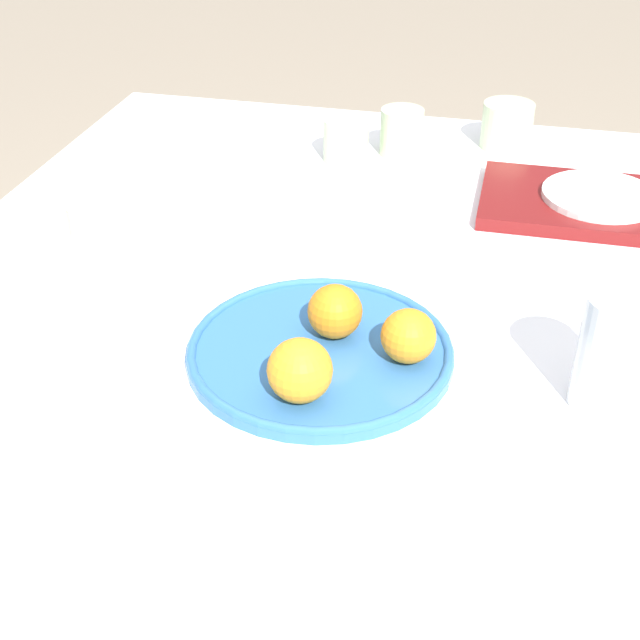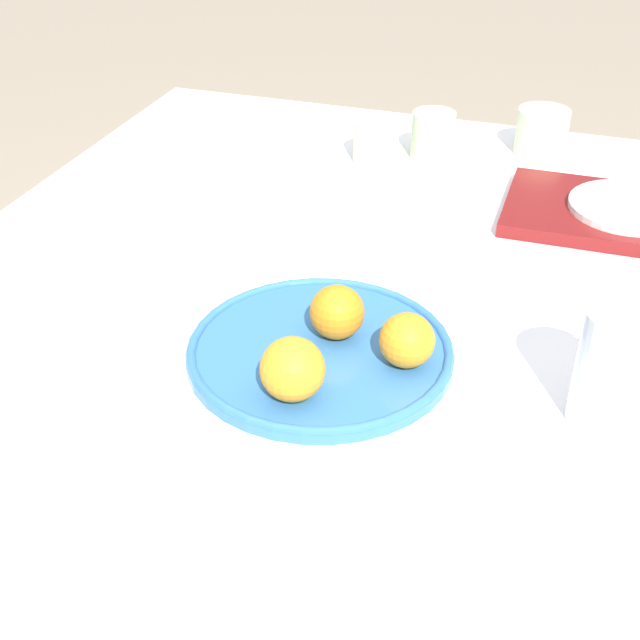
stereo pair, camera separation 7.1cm
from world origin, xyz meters
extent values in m
plane|color=gray|center=(0.00, 0.00, 0.00)|extent=(12.00, 12.00, 0.00)
cube|color=white|center=(0.00, 0.00, 0.37)|extent=(1.20, 0.98, 0.75)
cylinder|color=#336BAD|center=(-0.04, -0.30, 0.76)|extent=(0.30, 0.30, 0.01)
torus|color=#336BAD|center=(-0.04, -0.30, 0.76)|extent=(0.30, 0.30, 0.01)
sphere|color=orange|center=(0.06, -0.29, 0.79)|extent=(0.06, 0.06, 0.06)
sphere|color=orange|center=(-0.03, -0.26, 0.79)|extent=(0.06, 0.06, 0.06)
sphere|color=orange|center=(-0.04, -0.39, 0.80)|extent=(0.07, 0.07, 0.07)
cylinder|color=silver|center=(0.27, -0.31, 0.81)|extent=(0.08, 0.08, 0.13)
cube|color=maroon|center=(0.27, 0.16, 0.76)|extent=(0.34, 0.21, 0.02)
cylinder|color=silver|center=(0.27, 0.16, 0.77)|extent=(0.17, 0.17, 0.01)
cylinder|color=#B7CC9E|center=(-0.04, 0.30, 0.79)|extent=(0.07, 0.07, 0.08)
cylinder|color=#B7CC9E|center=(-0.38, -0.13, 0.79)|extent=(0.07, 0.07, 0.08)
cylinder|color=#B7CC9E|center=(-0.13, 0.26, 0.78)|extent=(0.07, 0.07, 0.07)
cylinder|color=#B7CC9E|center=(0.13, 0.38, 0.79)|extent=(0.09, 0.09, 0.08)
camera|label=1|loc=(0.15, -1.09, 1.33)|focal=50.00mm
camera|label=2|loc=(0.22, -1.07, 1.33)|focal=50.00mm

